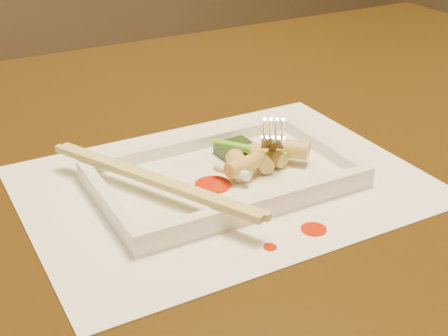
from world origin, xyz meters
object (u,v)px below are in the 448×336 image
table (232,216)px  placemat (224,184)px  plate_base (224,180)px  chopstick_a (149,180)px  fork (275,92)px

table → placemat: placemat is taller
table → plate_base: (-0.06, -0.08, 0.11)m
table → placemat: bearing=-124.1°
chopstick_a → fork: (0.15, 0.02, 0.06)m
table → chopstick_a: (-0.14, -0.08, 0.13)m
table → plate_base: plate_base is taller
plate_base → fork: size_ratio=1.86×
table → placemat: (-0.06, -0.08, 0.10)m
plate_base → fork: fork is taller
fork → plate_base: bearing=-165.6°
placemat → plate_base: bearing=-90.0°
plate_base → placemat: bearing=90.0°
table → placemat: size_ratio=3.50×
chopstick_a → plate_base: bearing=0.0°
placemat → chopstick_a: (-0.08, -0.00, 0.03)m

